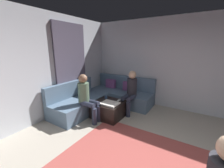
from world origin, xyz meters
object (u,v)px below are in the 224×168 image
at_px(sectional_couch, 104,98).
at_px(coffee_mug, 106,97).
at_px(person_on_couch_side, 87,96).
at_px(person_on_couch_back, 130,90).
at_px(ottoman, 109,109).
at_px(game_remote, 119,100).

relative_size(sectional_couch, coffee_mug, 26.84).
relative_size(coffee_mug, person_on_couch_side, 0.08).
xyz_separation_m(sectional_couch, person_on_couch_side, (0.15, -0.97, 0.38)).
xyz_separation_m(coffee_mug, person_on_couch_side, (-0.15, -0.63, 0.19)).
xyz_separation_m(person_on_couch_back, person_on_couch_side, (-0.73, -1.02, 0.00)).
distance_m(coffee_mug, person_on_couch_back, 0.72).
relative_size(ottoman, person_on_couch_side, 0.63).
distance_m(sectional_couch, person_on_couch_side, 1.05).
bearing_deg(person_on_couch_side, game_remote, 140.59).
xyz_separation_m(ottoman, game_remote, (0.18, 0.22, 0.22)).
relative_size(sectional_couch, ottoman, 3.36).
bearing_deg(sectional_couch, person_on_couch_back, 3.59).
bearing_deg(coffee_mug, person_on_couch_side, -103.59).
xyz_separation_m(ottoman, person_on_couch_back, (0.36, 0.57, 0.45)).
distance_m(sectional_couch, person_on_couch_back, 0.96).
height_order(coffee_mug, game_remote, coffee_mug).
relative_size(sectional_couch, person_on_couch_back, 2.12).
bearing_deg(game_remote, sectional_couch, 157.35).
xyz_separation_m(coffee_mug, person_on_couch_back, (0.58, 0.39, 0.19)).
relative_size(ottoman, coffee_mug, 8.00).
bearing_deg(person_on_couch_back, game_remote, 63.14).
distance_m(ottoman, person_on_couch_side, 0.74).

